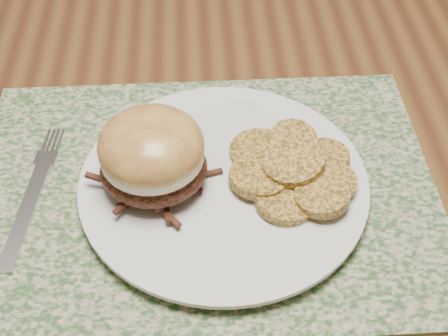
% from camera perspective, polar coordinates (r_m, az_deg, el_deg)
% --- Properties ---
extents(dining_table, '(1.50, 0.90, 0.75)m').
position_cam_1_polar(dining_table, '(0.83, -10.80, 5.02)').
color(dining_table, brown).
rests_on(dining_table, ground).
extents(placemat, '(0.45, 0.33, 0.00)m').
position_cam_1_polar(placemat, '(0.61, -1.70, -1.99)').
color(placemat, '#2F512A').
rests_on(placemat, dining_table).
extents(dinner_plate, '(0.26, 0.26, 0.02)m').
position_cam_1_polar(dinner_plate, '(0.60, -0.03, -1.55)').
color(dinner_plate, silver).
rests_on(dinner_plate, placemat).
extents(pork_sandwich, '(0.11, 0.11, 0.08)m').
position_cam_1_polar(pork_sandwich, '(0.57, -6.58, 1.20)').
color(pork_sandwich, black).
rests_on(pork_sandwich, dinner_plate).
extents(roasted_potatoes, '(0.13, 0.14, 0.03)m').
position_cam_1_polar(roasted_potatoes, '(0.59, 6.30, -0.18)').
color(roasted_potatoes, '#B48334').
rests_on(roasted_potatoes, dinner_plate).
extents(fork, '(0.04, 0.18, 0.00)m').
position_cam_1_polar(fork, '(0.63, -17.02, -2.18)').
color(fork, silver).
rests_on(fork, placemat).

